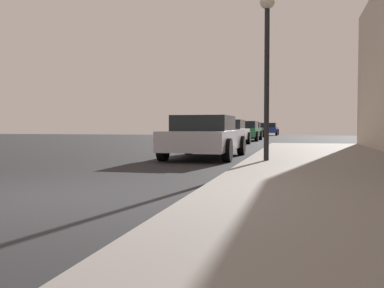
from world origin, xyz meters
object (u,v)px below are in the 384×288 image
object	(u,v)px
car_black	(251,130)
car_blue	(269,129)
car_green	(245,131)
car_silver	(205,136)
street_lamp	(267,45)
car_white	(228,132)

from	to	relation	value
car_black	car_blue	bearing A→B (deg)	85.53
car_green	car_blue	world-z (taller)	same
car_green	car_black	xyz separation A→B (m)	(-0.36, 7.00, -0.00)
car_green	car_black	bearing A→B (deg)	92.97
car_silver	car_green	xyz separation A→B (m)	(-0.70, 15.55, 0.00)
car_blue	car_green	bearing A→B (deg)	-91.37
car_silver	car_blue	world-z (taller)	same
street_lamp	car_silver	xyz separation A→B (m)	(-2.00, 2.44, -2.21)
car_black	car_blue	xyz separation A→B (m)	(0.77, 9.80, 0.00)
street_lamp	car_green	size ratio (longest dim) A/B	0.85
street_lamp	car_black	bearing A→B (deg)	96.98
car_green	car_blue	bearing A→B (deg)	88.63
car_black	car_white	bearing A→B (deg)	-88.60
car_silver	car_blue	size ratio (longest dim) A/B	1.00
car_silver	car_blue	bearing A→B (deg)	90.53
street_lamp	car_white	xyz separation A→B (m)	(-2.72, 11.20, -2.21)
street_lamp	car_green	xyz separation A→B (m)	(-2.70, 17.98, -2.21)
car_white	car_green	world-z (taller)	same
street_lamp	car_white	distance (m)	11.74
car_white	car_black	xyz separation A→B (m)	(-0.34, 13.79, -0.00)
street_lamp	car_black	distance (m)	25.27
car_silver	car_green	world-z (taller)	same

